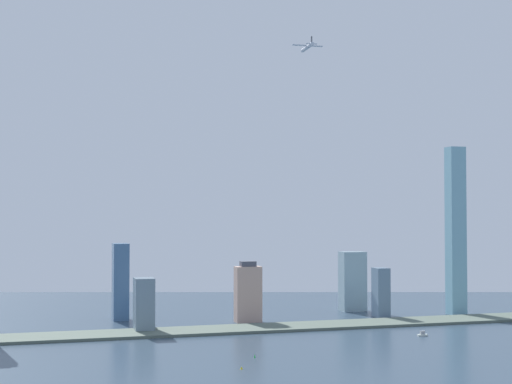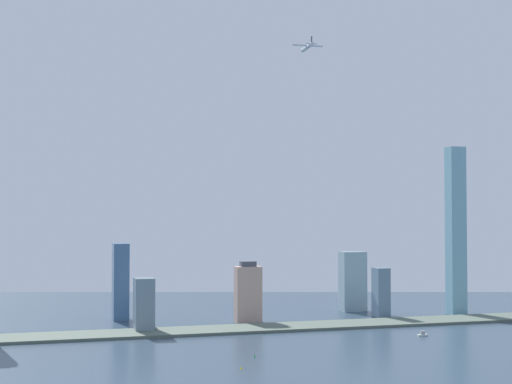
% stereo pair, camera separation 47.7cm
% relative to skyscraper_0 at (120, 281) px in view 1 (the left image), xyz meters
% --- Properties ---
extents(waterfront_pier, '(900.38, 45.94, 2.49)m').
position_rel_skyscraper_0_xyz_m(waterfront_pier, '(119.82, -98.74, -36.36)').
color(waterfront_pier, '#546256').
rests_on(waterfront_pier, ground).
extents(skyscraper_0, '(15.16, 22.59, 75.21)m').
position_rel_skyscraper_0_xyz_m(skyscraper_0, '(0.00, 0.00, 0.00)').
color(skyscraper_0, '#44678F').
rests_on(skyscraper_0, ground).
extents(skyscraper_3, '(26.39, 18.00, 63.71)m').
position_rel_skyscraper_0_xyz_m(skyscraper_3, '(248.17, -0.16, -5.75)').
color(skyscraper_3, '#93B0B9').
rests_on(skyscraper_3, ground).
extents(skyscraper_4, '(16.87, 21.47, 47.64)m').
position_rel_skyscraper_0_xyz_m(skyscraper_4, '(11.97, -85.23, -13.79)').
color(skyscraper_4, gray).
rests_on(skyscraper_4, ground).
extents(skyscraper_5, '(24.80, 14.62, 58.58)m').
position_rel_skyscraper_0_xyz_m(skyscraper_5, '(117.01, -49.98, -9.90)').
color(skyscraper_5, tan).
rests_on(skyscraper_5, ground).
extents(skyscraper_6, '(17.41, 14.43, 174.64)m').
position_rel_skyscraper_0_xyz_m(skyscraper_6, '(340.94, -55.81, 49.72)').
color(skyscraper_6, '#7BB1C3').
rests_on(skyscraper_6, ground).
extents(skyscraper_10, '(13.56, 16.51, 49.91)m').
position_rel_skyscraper_0_xyz_m(skyscraper_10, '(254.58, -56.67, -12.65)').
color(skyscraper_10, slate).
rests_on(skyscraper_10, ground).
extents(boat_4, '(8.84, 2.86, 4.31)m').
position_rel_skyscraper_0_xyz_m(boat_4, '(237.80, -172.17, -36.07)').
color(boat_4, white).
rests_on(boat_4, ground).
extents(channel_buoy_0, '(1.15, 1.15, 2.71)m').
position_rel_skyscraper_0_xyz_m(channel_buoy_0, '(73.46, -225.64, -36.25)').
color(channel_buoy_0, green).
rests_on(channel_buoy_0, ground).
extents(channel_buoy_1, '(1.89, 1.89, 1.75)m').
position_rel_skyscraper_0_xyz_m(channel_buoy_1, '(53.82, -261.90, -36.73)').
color(channel_buoy_1, yellow).
rests_on(channel_buoy_1, ground).
extents(airplane, '(26.73, 28.50, 8.13)m').
position_rel_skyscraper_0_xyz_m(airplane, '(138.75, -158.51, 207.36)').
color(airplane, silver).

